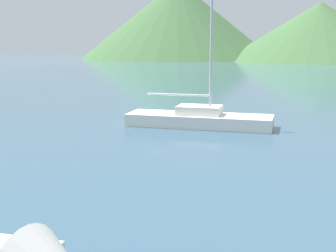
{
  "coord_description": "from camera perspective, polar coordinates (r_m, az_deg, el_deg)",
  "views": [
    {
      "loc": [
        5.35,
        -0.05,
        3.98
      ],
      "look_at": [
        -0.68,
        14.0,
        1.2
      ],
      "focal_mm": 50.0,
      "sensor_mm": 36.0,
      "label": 1
    }
  ],
  "objects": [
    {
      "name": "hill_central",
      "position": [
        103.98,
        17.99,
        10.92
      ],
      "size": [
        39.81,
        39.81,
        11.96
      ],
      "color": "#3D6038",
      "rests_on": "ground_plane"
    },
    {
      "name": "sailboat_inner",
      "position": [
        22.09,
        3.84,
        0.94
      ],
      "size": [
        7.02,
        2.83,
        6.84
      ],
      "rotation": [
        0.0,
        0.0,
        0.14
      ],
      "color": "white",
      "rests_on": "ground_plane"
    },
    {
      "name": "hill_west",
      "position": [
        111.53,
        1.16,
        12.82
      ],
      "size": [
        44.78,
        44.78,
        17.7
      ],
      "color": "#3D6038",
      "rests_on": "ground_plane"
    }
  ]
}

